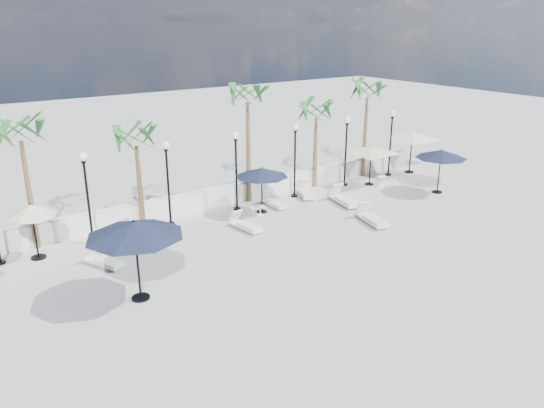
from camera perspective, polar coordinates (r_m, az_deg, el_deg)
ground at (r=20.95m, az=5.59°, el=-5.56°), size 100.00×100.00×0.00m
balustrade at (r=26.50m, az=-4.92°, el=0.95°), size 26.00×0.30×1.01m
lamppost_1 at (r=22.45m, az=-19.35°, el=1.93°), size 0.36×0.36×3.84m
lamppost_2 at (r=23.55m, az=-11.20°, el=3.45°), size 0.36×0.36×3.84m
lamppost_3 at (r=25.10m, az=-3.89°, el=4.76°), size 0.36×0.36×3.84m
lamppost_4 at (r=27.02m, az=2.49°, el=5.83°), size 0.36×0.36×3.84m
lamppost_5 at (r=29.23m, az=7.99°, el=6.69°), size 0.36×0.36×3.84m
lamppost_6 at (r=31.67m, az=12.70°, el=7.38°), size 0.36×0.36×3.84m
palm_0 at (r=22.32m, az=-25.45°, el=6.48°), size 2.60×2.60×5.50m
palm_1 at (r=23.61m, az=-14.42°, el=6.41°), size 2.60×2.60×4.70m
palm_2 at (r=25.87m, az=-2.65°, el=11.15°), size 2.60×2.60×6.10m
palm_3 at (r=28.56m, az=4.78°, el=9.50°), size 2.60×2.60×4.90m
palm_4 at (r=30.92m, az=10.23°, el=11.47°), size 2.60×2.60×5.70m
lounger_1 at (r=20.93m, az=-17.66°, el=-5.82°), size 1.19×1.74×0.63m
lounger_2 at (r=23.32m, az=-2.87°, el=-2.24°), size 0.80×1.83×0.66m
lounger_3 at (r=23.40m, az=-14.56°, el=-2.78°), size 1.15×1.91×0.68m
lounger_4 at (r=26.72m, az=7.73°, el=0.54°), size 1.08×2.19×0.78m
lounger_5 at (r=26.16m, az=0.22°, el=0.19°), size 0.56×1.69×0.63m
lounger_6 at (r=27.70m, az=3.58°, el=1.31°), size 1.33×1.96×0.70m
lounger_7 at (r=24.42m, az=10.68°, el=-1.48°), size 1.10×2.09×0.75m
side_table_1 at (r=24.94m, az=-1.27°, el=-0.63°), size 0.47×0.47×0.46m
side_table_2 at (r=30.09m, az=11.72°, el=2.53°), size 0.52×0.52×0.51m
parasol_navy_left at (r=17.34m, az=-14.57°, el=-2.67°), size 3.17×3.17×2.80m
parasol_navy_mid at (r=24.82m, az=-1.11°, el=3.40°), size 2.51×2.51×2.25m
parasol_navy_right at (r=29.12m, az=17.73°, el=5.12°), size 2.67×2.67×2.39m
parasol_cream_sq_a at (r=29.66m, az=10.65°, el=6.06°), size 4.73×4.73×2.32m
parasol_cream_sq_b at (r=32.60m, az=14.88°, el=7.43°), size 5.25×5.25×2.63m
parasol_cream_small at (r=21.89m, az=-24.46°, el=-0.69°), size 1.85×1.85×2.27m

